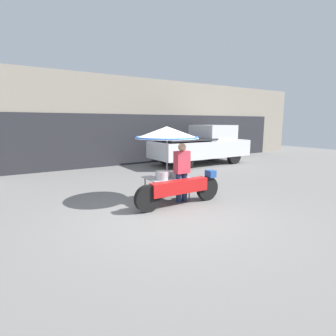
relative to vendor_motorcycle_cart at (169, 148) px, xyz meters
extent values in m
plane|color=slate|center=(-0.51, -0.95, -1.39)|extent=(36.00, 36.00, 0.00)
cube|color=gray|center=(-0.51, 7.11, 0.68)|extent=(28.00, 2.00, 4.13)
cube|color=#28282D|center=(-0.51, 6.08, -0.19)|extent=(23.80, 0.06, 2.40)
cylinder|color=black|center=(0.88, -0.48, -1.07)|extent=(0.62, 0.14, 0.62)
cylinder|color=black|center=(-0.89, -0.48, -1.07)|extent=(0.62, 0.14, 0.62)
cube|color=red|center=(0.00, -0.48, -0.91)|extent=(1.56, 0.24, 0.32)
cube|color=#234C93|center=(0.98, -0.48, -0.69)|extent=(0.20, 0.24, 0.18)
cylinder|color=black|center=(0.00, 0.36, -1.11)|extent=(0.56, 0.14, 0.56)
cylinder|color=#515156|center=(0.45, -0.26, -1.09)|extent=(0.03, 0.03, 0.59)
cylinder|color=#515156|center=(0.45, 0.47, -1.09)|extent=(0.03, 0.03, 0.59)
cylinder|color=#515156|center=(-0.46, -0.26, -1.09)|extent=(0.03, 0.03, 0.59)
cylinder|color=#515156|center=(-0.46, 0.47, -1.09)|extent=(0.03, 0.03, 0.59)
cube|color=#9E9EA3|center=(0.00, 0.10, -0.79)|extent=(1.07, 0.86, 0.02)
cylinder|color=#B2B2B7|center=(0.00, 0.10, -0.27)|extent=(0.03, 0.03, 1.01)
cone|color=white|center=(0.00, 0.10, 0.38)|extent=(1.63, 1.63, 0.30)
torus|color=blue|center=(0.00, 0.10, 0.25)|extent=(1.60, 1.60, 0.05)
cylinder|color=#B7B7BC|center=(-0.25, -0.05, -0.68)|extent=(0.33, 0.33, 0.20)
cylinder|color=#939399|center=(0.18, -0.03, -0.70)|extent=(0.35, 0.35, 0.15)
cylinder|color=silver|center=(-0.06, 0.27, -0.74)|extent=(0.32, 0.32, 0.08)
cylinder|color=navy|center=(0.15, -0.22, -1.01)|extent=(0.14, 0.14, 0.75)
cylinder|color=navy|center=(0.33, -0.22, -1.01)|extent=(0.14, 0.14, 0.75)
cube|color=#C13847|center=(0.24, -0.22, -0.36)|extent=(0.38, 0.22, 0.56)
sphere|color=tan|center=(0.24, -0.22, 0.02)|extent=(0.20, 0.20, 0.20)
cylinder|color=black|center=(6.03, 3.54, -1.02)|extent=(0.74, 0.24, 0.74)
cylinder|color=black|center=(6.03, 5.20, -1.02)|extent=(0.74, 0.24, 0.74)
cylinder|color=black|center=(3.10, 3.54, -1.02)|extent=(0.74, 0.24, 0.74)
cylinder|color=black|center=(3.10, 5.20, -1.02)|extent=(0.74, 0.24, 0.74)
cube|color=silver|center=(4.56, 4.37, -0.63)|extent=(4.88, 1.96, 0.78)
cube|color=silver|center=(5.34, 4.37, 0.13)|extent=(1.66, 1.80, 0.74)
cube|color=#2D2D33|center=(3.58, 4.37, -0.14)|extent=(2.54, 1.88, 0.08)
camera|label=1|loc=(-3.54, -5.57, 0.63)|focal=28.00mm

